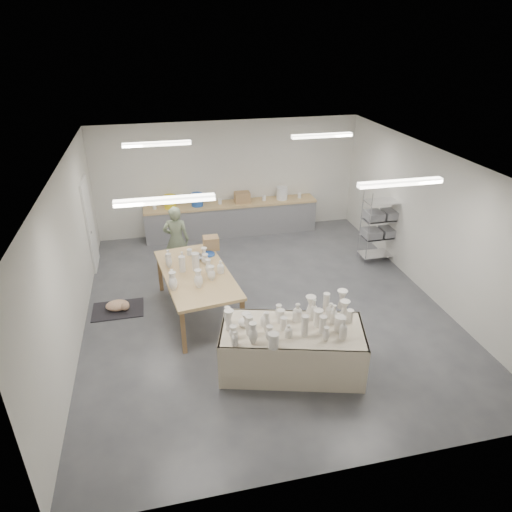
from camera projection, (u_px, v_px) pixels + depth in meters
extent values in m
plane|color=#424449|center=(263.00, 305.00, 9.34)|extent=(8.00, 8.00, 0.00)
cube|color=white|center=(265.00, 161.00, 7.99)|extent=(7.00, 8.00, 0.02)
cube|color=silver|center=(229.00, 178.00, 12.14)|extent=(7.00, 0.02, 3.00)
cube|color=silver|center=(347.00, 381.00, 5.18)|extent=(7.00, 0.02, 3.00)
cube|color=silver|center=(70.00, 257.00, 7.97)|extent=(0.02, 8.00, 3.00)
cube|color=silver|center=(430.00, 223.00, 9.35)|extent=(0.02, 8.00, 3.00)
cube|color=white|center=(90.00, 224.00, 10.44)|extent=(0.05, 0.90, 2.10)
cube|color=white|center=(165.00, 200.00, 6.35)|extent=(1.40, 0.12, 0.08)
cube|color=white|center=(400.00, 183.00, 7.06)|extent=(1.40, 0.12, 0.08)
cube|color=white|center=(157.00, 144.00, 9.40)|extent=(1.40, 0.12, 0.08)
cube|color=white|center=(322.00, 136.00, 10.11)|extent=(1.40, 0.12, 0.08)
cube|color=tan|center=(231.00, 204.00, 12.15)|extent=(4.60, 0.60, 0.06)
cube|color=slate|center=(232.00, 220.00, 12.35)|extent=(4.60, 0.55, 0.84)
cylinder|color=yellow|center=(170.00, 202.00, 11.74)|extent=(0.30, 0.30, 0.34)
cylinder|color=#1F4BA9|center=(197.00, 200.00, 11.88)|extent=(0.30, 0.30, 0.34)
cylinder|color=white|center=(282.00, 193.00, 12.33)|extent=(0.30, 0.30, 0.34)
cube|color=#A4834F|center=(242.00, 197.00, 12.13)|extent=(0.40, 0.30, 0.28)
cylinder|color=white|center=(154.00, 206.00, 11.71)|extent=(0.10, 0.10, 0.14)
cylinder|color=white|center=(220.00, 201.00, 12.04)|extent=(0.10, 0.10, 0.14)
cylinder|color=white|center=(264.00, 198.00, 12.28)|extent=(0.10, 0.10, 0.14)
cylinder|color=white|center=(299.00, 195.00, 12.48)|extent=(0.10, 0.10, 0.14)
cylinder|color=silver|center=(369.00, 230.00, 10.51)|extent=(0.02, 0.02, 1.80)
cylinder|color=silver|center=(402.00, 227.00, 10.67)|extent=(0.02, 0.02, 1.80)
cylinder|color=silver|center=(361.00, 223.00, 10.89)|extent=(0.02, 0.02, 1.80)
cylinder|color=silver|center=(393.00, 220.00, 11.06)|extent=(0.02, 0.02, 1.80)
cube|color=silver|center=(377.00, 254.00, 11.12)|extent=(0.88, 0.48, 0.02)
cube|color=silver|center=(380.00, 237.00, 10.92)|extent=(0.88, 0.48, 0.02)
cube|color=silver|center=(382.00, 219.00, 10.71)|extent=(0.88, 0.48, 0.02)
cube|color=silver|center=(384.00, 201.00, 10.51)|extent=(0.88, 0.48, 0.02)
cube|color=slate|center=(372.00, 233.00, 10.82)|extent=(0.38, 0.42, 0.18)
cube|color=slate|center=(389.00, 231.00, 10.91)|extent=(0.38, 0.42, 0.18)
cube|color=slate|center=(374.00, 215.00, 10.62)|extent=(0.38, 0.42, 0.18)
cube|color=slate|center=(391.00, 214.00, 10.70)|extent=(0.38, 0.42, 0.18)
cube|color=olive|center=(292.00, 351.00, 7.45)|extent=(2.21, 1.43, 0.70)
cube|color=beige|center=(293.00, 330.00, 7.26)|extent=(2.50, 1.66, 0.03)
cube|color=beige|center=(302.00, 370.00, 6.98)|extent=(2.21, 0.64, 0.80)
cube|color=beige|center=(283.00, 330.00, 7.89)|extent=(2.21, 0.64, 0.80)
cube|color=tan|center=(196.00, 274.00, 8.71)|extent=(1.52, 2.56, 0.06)
cube|color=olive|center=(174.00, 332.00, 7.82)|extent=(0.08, 0.08, 0.85)
cube|color=olive|center=(235.00, 324.00, 8.03)|extent=(0.08, 0.08, 0.85)
cube|color=olive|center=(167.00, 270.00, 9.80)|extent=(0.08, 0.08, 0.85)
cube|color=olive|center=(216.00, 265.00, 10.01)|extent=(0.08, 0.08, 0.85)
ellipsoid|color=silver|center=(198.00, 257.00, 9.18)|extent=(0.26, 0.26, 0.12)
cylinder|color=#1F4BA9|center=(209.00, 254.00, 9.36)|extent=(0.26, 0.26, 0.03)
cylinder|color=white|center=(189.00, 252.00, 9.35)|extent=(0.11, 0.11, 0.12)
cube|color=#A4834F|center=(211.00, 243.00, 9.56)|extent=(0.32, 0.26, 0.28)
cube|color=black|center=(118.00, 310.00, 9.17)|extent=(1.00, 0.70, 0.02)
ellipsoid|color=white|center=(117.00, 305.00, 9.12)|extent=(0.54, 0.46, 0.19)
sphere|color=white|center=(125.00, 306.00, 9.05)|extent=(0.17, 0.17, 0.17)
imported|color=gray|center=(176.00, 240.00, 10.28)|extent=(0.64, 0.48, 1.60)
cylinder|color=red|center=(177.00, 253.00, 10.72)|extent=(0.39, 0.39, 0.04)
cylinder|color=silver|center=(184.00, 259.00, 10.83)|extent=(0.02, 0.02, 0.32)
cylinder|color=silver|center=(174.00, 257.00, 10.91)|extent=(0.02, 0.02, 0.32)
cylinder|color=silver|center=(175.00, 263.00, 10.67)|extent=(0.02, 0.02, 0.32)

